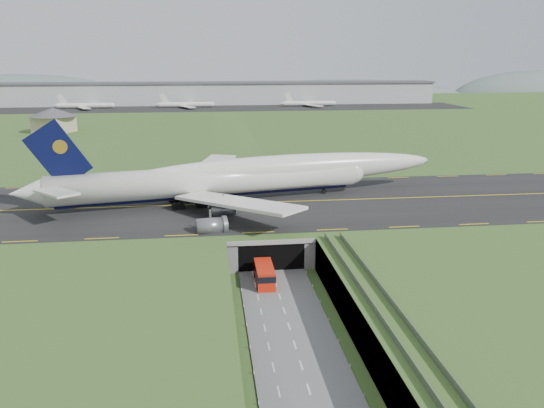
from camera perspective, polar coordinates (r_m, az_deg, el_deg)
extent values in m
plane|color=#355221|center=(89.22, 0.57, -9.21)|extent=(900.00, 900.00, 0.00)
cube|color=gray|center=(88.01, 0.57, -7.44)|extent=(800.00, 800.00, 6.00)
cube|color=slate|center=(82.48, 1.26, -11.30)|extent=(12.00, 75.00, 0.20)
cube|color=black|center=(118.08, -1.50, 0.13)|extent=(800.00, 44.00, 0.18)
cube|color=gray|center=(104.88, -0.77, -2.18)|extent=(16.00, 22.00, 1.00)
cube|color=gray|center=(105.19, -4.57, -3.61)|extent=(2.00, 22.00, 6.00)
cube|color=gray|center=(106.59, 2.98, -3.32)|extent=(2.00, 22.00, 6.00)
cube|color=black|center=(101.14, -0.46, -4.65)|extent=(12.00, 12.00, 5.00)
cube|color=#A8A8A3|center=(94.43, -0.05, -4.13)|extent=(17.00, 0.50, 0.80)
cube|color=#A8A8A3|center=(72.69, 11.31, -10.47)|extent=(3.00, 53.00, 0.50)
cube|color=gray|center=(71.96, 10.26, -10.03)|extent=(0.06, 53.00, 1.00)
cube|color=gray|center=(72.80, 12.40, -9.84)|extent=(0.06, 53.00, 1.00)
cylinder|color=#A8A8A3|center=(66.29, 13.78, -16.29)|extent=(0.90, 0.90, 5.60)
cylinder|color=#A8A8A3|center=(76.14, 10.60, -11.70)|extent=(0.90, 0.90, 5.60)
cylinder|color=#A8A8A3|center=(86.53, 8.24, -8.16)|extent=(0.90, 0.90, 5.60)
cylinder|color=silver|center=(117.50, -6.66, 2.52)|extent=(68.08, 18.83, 6.41)
sphere|color=silver|center=(128.11, 8.47, 3.52)|extent=(7.33, 7.33, 6.28)
cone|color=silver|center=(116.63, -24.81, 1.08)|extent=(8.01, 7.27, 6.09)
ellipsoid|color=silver|center=(121.88, 1.84, 3.77)|extent=(73.57, 19.37, 6.73)
ellipsoid|color=black|center=(127.52, 8.08, 3.85)|extent=(4.92, 3.58, 2.24)
cylinder|color=black|center=(118.08, -6.62, 1.33)|extent=(64.05, 14.55, 2.69)
cube|color=silver|center=(133.46, -7.13, 3.61)|extent=(16.57, 30.62, 2.69)
cube|color=silver|center=(122.97, -21.73, 2.81)|extent=(7.59, 11.86, 1.03)
cube|color=silver|center=(102.95, -3.83, 0.17)|extent=(24.85, 27.33, 2.69)
cube|color=silver|center=(108.35, -22.21, 1.18)|extent=(10.40, 11.42, 1.03)
cube|color=black|center=(114.48, -22.00, 4.99)|extent=(12.63, 2.93, 14.17)
cylinder|color=gold|center=(114.21, -21.83, 5.75)|extent=(2.88, 1.20, 2.80)
cylinder|color=slate|center=(127.67, -7.10, 1.64)|extent=(5.72, 4.21, 3.30)
cylinder|color=slate|center=(137.08, -9.86, 2.48)|extent=(5.72, 4.21, 3.30)
cylinder|color=slate|center=(109.62, -5.26, -0.60)|extent=(5.72, 4.21, 3.30)
cylinder|color=slate|center=(98.86, -6.63, -2.42)|extent=(5.72, 4.21, 3.30)
cylinder|color=black|center=(126.32, 5.61, 1.38)|extent=(1.17, 0.69, 1.10)
cube|color=black|center=(117.80, -8.74, 0.31)|extent=(7.19, 7.99, 1.40)
cube|color=red|center=(90.64, -0.82, -7.58)|extent=(2.99, 7.92, 3.16)
cube|color=black|center=(90.39, -0.82, -7.21)|extent=(3.05, 8.03, 1.05)
cube|color=black|center=(91.16, -0.82, -8.34)|extent=(2.77, 7.39, 0.53)
cylinder|color=black|center=(88.60, -1.53, -8.99)|extent=(0.37, 0.95, 0.95)
cylinder|color=black|center=(93.41, -1.83, -7.66)|extent=(0.37, 0.95, 0.95)
cylinder|color=black|center=(88.86, 0.25, -8.91)|extent=(0.37, 0.95, 0.95)
cylinder|color=black|center=(93.65, -0.14, -7.59)|extent=(0.37, 0.95, 0.95)
cube|color=tan|center=(250.66, -22.40, 7.92)|extent=(17.68, 17.68, 7.17)
cone|color=#4C4C51|center=(250.12, -22.53, 9.14)|extent=(25.93, 25.93, 3.59)
cube|color=#B2B2B2|center=(381.32, -5.41, 11.75)|extent=(300.00, 22.00, 15.00)
cube|color=#4C4C51|center=(380.93, -5.44, 12.87)|extent=(302.00, 24.00, 1.20)
cube|color=black|center=(351.96, -5.24, 10.25)|extent=(320.00, 50.00, 0.08)
cylinder|color=silver|center=(364.95, -19.46, 9.96)|extent=(34.00, 3.20, 3.20)
cylinder|color=silver|center=(356.87, -9.23, 10.52)|extent=(34.00, 3.20, 3.20)
cylinder|color=silver|center=(363.08, 4.01, 10.76)|extent=(34.00, 3.20, 3.20)
ellipsoid|color=#53645E|center=(539.37, -25.57, 9.52)|extent=(220.00, 77.00, 56.00)
ellipsoid|color=#53645E|center=(528.49, 7.56, 10.77)|extent=(260.00, 91.00, 44.00)
ellipsoid|color=#53645E|center=(609.55, 26.38, 9.94)|extent=(180.00, 63.00, 60.00)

